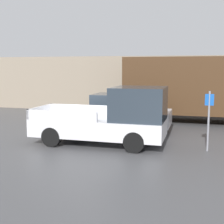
{
  "coord_description": "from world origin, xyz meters",
  "views": [
    {
      "loc": [
        4.73,
        -12.03,
        2.94
      ],
      "look_at": [
        1.35,
        0.19,
        1.11
      ],
      "focal_mm": 50.0,
      "sensor_mm": 36.0,
      "label": 1
    }
  ],
  "objects": [
    {
      "name": "ground_plane",
      "position": [
        0.0,
        0.0,
        0.0
      ],
      "size": [
        60.0,
        60.0,
        0.0
      ],
      "primitive_type": "plane",
      "color": "#4C4C4F"
    },
    {
      "name": "parking_sign",
      "position": [
        5.13,
        -0.8,
        1.2
      ],
      "size": [
        0.3,
        0.07,
        2.12
      ],
      "color": "gray",
      "rests_on": "ground"
    },
    {
      "name": "car",
      "position": [
        1.27,
        1.82,
        0.86
      ],
      "size": [
        4.73,
        1.88,
        1.71
      ],
      "color": "silver",
      "rests_on": "ground"
    },
    {
      "name": "delivery_truck",
      "position": [
        4.55,
        5.1,
        1.86
      ],
      "size": [
        8.14,
        2.37,
        3.46
      ],
      "color": "#472D19",
      "rests_on": "ground"
    },
    {
      "name": "building_wall",
      "position": [
        0.0,
        7.76,
        1.82
      ],
      "size": [
        28.0,
        0.15,
        3.64
      ],
      "color": "gray",
      "rests_on": "ground"
    },
    {
      "name": "pickup_truck",
      "position": [
        1.64,
        -0.81,
        1.01
      ],
      "size": [
        5.04,
        2.03,
        2.22
      ],
      "color": "silver",
      "rests_on": "ground"
    }
  ]
}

